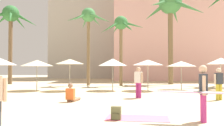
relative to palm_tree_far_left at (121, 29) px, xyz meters
The scene contains 18 objects.
hotel_pink 16.96m from the palm_tree_far_left, 56.64° to the left, with size 19.82×9.27×16.42m, color beige.
palm_tree_far_left is the anchor object (origin of this frame).
palm_tree_left 12.09m from the palm_tree_far_left, 167.39° to the left, with size 5.39×5.45×8.40m.
palm_tree_right 6.55m from the palm_tree_far_left, 26.63° to the left, with size 6.30×6.62×9.89m.
palm_tree_far_right 3.33m from the palm_tree_far_left, 169.47° to the left, with size 4.51×4.09×7.59m.
cafe_umbrella_0 9.40m from the palm_tree_far_left, 35.45° to the right, with size 2.04×2.04×2.41m.
cafe_umbrella_1 6.01m from the palm_tree_far_left, 98.86° to the right, with size 2.17×2.17×2.37m.
cafe_umbrella_2 7.11m from the palm_tree_far_left, 43.56° to the right, with size 2.26×2.26×2.19m.
cafe_umbrella_3 8.79m from the palm_tree_far_left, 142.39° to the right, with size 2.43×2.43×2.26m.
cafe_umbrella_4 7.30m from the palm_tree_far_left, 127.02° to the right, with size 2.13×2.13×2.33m.
cafe_umbrella_5 10.95m from the palm_tree_far_left, 155.47° to the right, with size 2.56×2.56×2.45m.
cafe_umbrella_8 6.31m from the palm_tree_far_left, 69.75° to the right, with size 2.30×2.30×2.28m.
beach_towel 16.05m from the palm_tree_far_left, 89.62° to the right, with size 1.99×1.06×0.01m, color #EF6684.
backpack 16.27m from the palm_tree_far_left, 92.15° to the right, with size 0.33×0.28×0.42m.
person_far_left 16.51m from the palm_tree_far_left, 82.70° to the right, with size 3.18×1.09×1.69m.
person_mid_left 10.71m from the palm_tree_far_left, 85.98° to the right, with size 0.49×0.50×1.70m.
person_near_right 12.56m from the palm_tree_far_left, 103.61° to the right, with size 0.61×1.04×0.91m.
person_mid_center 12.36m from the palm_tree_far_left, 65.90° to the right, with size 0.59×0.36×1.64m.
Camera 1 is at (-0.81, -5.21, 1.56)m, focal length 38.63 mm.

